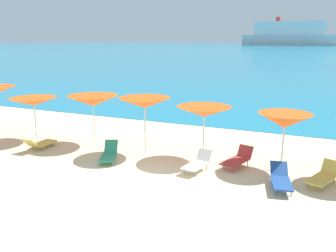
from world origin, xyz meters
TOP-DOWN VIEW (x-y plane):
  - ground_plane at (0.00, 10.00)m, footprint 50.00×100.00m
  - ocean_water at (0.00, 228.38)m, footprint 650.00×440.00m
  - umbrella_2 at (-6.69, 2.63)m, footprint 2.21×2.21m
  - umbrella_3 at (-3.86, 3.24)m, footprint 2.22×2.22m
  - umbrella_4 at (-1.13, 2.89)m, footprint 2.31×2.31m
  - umbrella_5 at (1.24, 3.28)m, footprint 2.25×2.25m
  - umbrella_6 at (4.21, 3.38)m, footprint 2.03×2.03m
  - lounge_chair_0 at (2.70, 2.93)m, footprint 1.01×1.61m
  - lounge_chair_2 at (4.39, 1.60)m, footprint 0.93×1.76m
  - lounge_chair_3 at (-5.61, 1.66)m, footprint 0.65×1.55m
  - lounge_chair_4 at (5.64, 2.38)m, footprint 1.07×1.60m
  - lounge_chair_7 at (-2.07, 1.63)m, footprint 1.09×1.63m
  - lounge_chair_8 at (1.48, 1.93)m, footprint 0.78×1.45m
  - cruise_ship at (-20.52, 268.12)m, footprint 65.89×10.18m

SIDE VIEW (x-z plane):
  - ground_plane at x=0.00m, z-range -0.30..0.00m
  - ocean_water at x=0.00m, z-range 0.00..0.02m
  - lounge_chair_3 at x=-5.61m, z-range -0.04..0.57m
  - lounge_chair_7 at x=-2.07m, z-range -0.04..0.60m
  - lounge_chair_2 at x=4.39m, z-range -0.01..0.60m
  - lounge_chair_4 at x=5.64m, z-range -0.05..0.65m
  - lounge_chair_8 at x=1.48m, z-range -0.02..0.63m
  - lounge_chair_0 at x=2.70m, z-range -0.04..0.65m
  - umbrella_6 at x=4.21m, z-range 0.76..2.83m
  - umbrella_2 at x=-6.69m, z-range 0.83..2.86m
  - umbrella_5 at x=1.24m, z-range 0.85..2.96m
  - umbrella_3 at x=-3.86m, z-range 0.88..3.10m
  - umbrella_4 at x=-1.13m, z-range 0.96..3.32m
  - cruise_ship at x=-20.52m, z-range -2.47..17.55m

